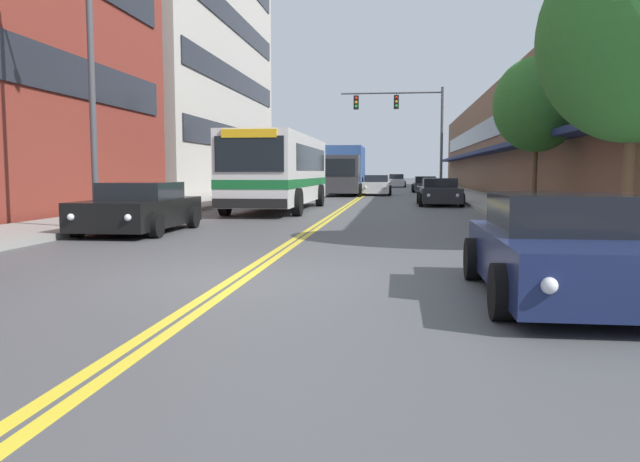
# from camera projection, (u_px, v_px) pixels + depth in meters

# --- Properties ---
(ground_plane) EXTENTS (240.00, 240.00, 0.00)m
(ground_plane) POSITION_uv_depth(u_px,v_px,m) (366.00, 193.00, 45.76)
(ground_plane) COLOR #4C4C4F
(sidewalk_left) EXTENTS (2.82, 106.00, 0.16)m
(sidewalk_left) POSITION_uv_depth(u_px,v_px,m) (274.00, 192.00, 46.61)
(sidewalk_left) COLOR gray
(sidewalk_left) RESTS_ON ground_plane
(sidewalk_right) EXTENTS (2.82, 106.00, 0.16)m
(sidewalk_right) POSITION_uv_depth(u_px,v_px,m) (462.00, 193.00, 44.91)
(sidewalk_right) COLOR gray
(sidewalk_right) RESTS_ON ground_plane
(centre_line) EXTENTS (0.34, 106.00, 0.01)m
(centre_line) POSITION_uv_depth(u_px,v_px,m) (366.00, 193.00, 45.76)
(centre_line) COLOR yellow
(centre_line) RESTS_ON ground_plane
(office_tower_left) EXTENTS (12.08, 23.63, 23.12)m
(office_tower_left) POSITION_uv_depth(u_px,v_px,m) (149.00, 24.00, 42.30)
(office_tower_left) COLOR #BCB7AD
(office_tower_left) RESTS_ON ground_plane
(storefront_row_right) EXTENTS (9.10, 68.00, 7.37)m
(storefront_row_right) POSITION_uv_depth(u_px,v_px,m) (544.00, 142.00, 43.87)
(storefront_row_right) COLOR brown
(storefront_row_right) RESTS_ON ground_plane
(city_bus) EXTENTS (2.95, 10.70, 3.02)m
(city_bus) POSITION_uv_depth(u_px,v_px,m) (280.00, 169.00, 25.88)
(city_bus) COLOR silver
(city_bus) RESTS_ON ground_plane
(car_black_parked_left_near) EXTENTS (2.21, 4.51, 1.30)m
(car_black_parked_left_near) POSITION_uv_depth(u_px,v_px,m) (140.00, 209.00, 16.29)
(car_black_parked_left_near) COLOR black
(car_black_parked_left_near) RESTS_ON ground_plane
(car_beige_parked_left_mid) EXTENTS (2.08, 4.83, 1.26)m
(car_beige_parked_left_mid) POSITION_uv_depth(u_px,v_px,m) (281.00, 189.00, 35.60)
(car_beige_parked_left_mid) COLOR #BCAD89
(car_beige_parked_left_mid) RESTS_ON ground_plane
(car_navy_parked_right_foreground) EXTENTS (2.09, 4.24, 1.30)m
(car_navy_parked_right_foreground) POSITION_uv_depth(u_px,v_px,m) (562.00, 250.00, 7.75)
(car_navy_parked_right_foreground) COLOR #19234C
(car_navy_parked_right_foreground) RESTS_ON ground_plane
(car_dark_grey_parked_right_mid) EXTENTS (2.06, 4.52, 1.23)m
(car_dark_grey_parked_right_mid) POSITION_uv_depth(u_px,v_px,m) (425.00, 185.00, 48.71)
(car_dark_grey_parked_right_mid) COLOR #38383D
(car_dark_grey_parked_right_mid) RESTS_ON ground_plane
(car_charcoal_parked_right_far) EXTENTS (2.05, 4.65, 1.28)m
(car_charcoal_parked_right_far) POSITION_uv_depth(u_px,v_px,m) (440.00, 192.00, 29.60)
(car_charcoal_parked_right_far) COLOR #232328
(car_charcoal_parked_right_far) RESTS_ON ground_plane
(car_silver_moving_lead) EXTENTS (1.97, 4.43, 1.35)m
(car_silver_moving_lead) POSITION_uv_depth(u_px,v_px,m) (396.00, 181.00, 65.29)
(car_silver_moving_lead) COLOR #B7B7BC
(car_silver_moving_lead) RESTS_ON ground_plane
(car_white_moving_second) EXTENTS (2.06, 4.28, 1.36)m
(car_white_moving_second) POSITION_uv_depth(u_px,v_px,m) (376.00, 186.00, 42.51)
(car_white_moving_second) COLOR white
(car_white_moving_second) RESTS_ON ground_plane
(box_truck) EXTENTS (2.72, 7.75, 3.32)m
(box_truck) POSITION_uv_depth(u_px,v_px,m) (344.00, 170.00, 42.35)
(box_truck) COLOR #38383D
(box_truck) RESTS_ON ground_plane
(traffic_signal_mast) EXTENTS (6.85, 0.38, 7.21)m
(traffic_signal_mast) POSITION_uv_depth(u_px,v_px,m) (408.00, 119.00, 41.87)
(traffic_signal_mast) COLOR #47474C
(traffic_signal_mast) RESTS_ON ground_plane
(street_lamp_left_near) EXTENTS (1.95, 0.28, 9.04)m
(street_lamp_left_near) POSITION_uv_depth(u_px,v_px,m) (98.00, 22.00, 15.37)
(street_lamp_left_near) COLOR #47474C
(street_lamp_left_near) RESTS_ON ground_plane
(street_tree_right_near) EXTENTS (3.70, 3.70, 6.05)m
(street_tree_right_near) POSITION_uv_depth(u_px,v_px,m) (635.00, 38.00, 12.06)
(street_tree_right_near) COLOR brown
(street_tree_right_near) RESTS_ON sidewalk_right
(street_tree_right_mid) EXTENTS (3.08, 3.08, 5.51)m
(street_tree_right_mid) POSITION_uv_depth(u_px,v_px,m) (537.00, 105.00, 22.21)
(street_tree_right_mid) COLOR brown
(street_tree_right_mid) RESTS_ON sidewalk_right
(fire_hydrant) EXTENTS (0.36, 0.28, 0.94)m
(fire_hydrant) POSITION_uv_depth(u_px,v_px,m) (549.00, 211.00, 15.03)
(fire_hydrant) COLOR #B7B7BC
(fire_hydrant) RESTS_ON sidewalk_right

